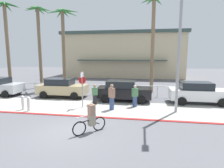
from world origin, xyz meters
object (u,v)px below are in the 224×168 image
car_tan_1 (62,88)px  car_black_2 (123,91)px  cyclist_black_0 (91,119)px  pedestrian_0 (95,95)px  palm_tree_3 (154,25)px  pedestrian_1 (135,97)px  streetlight_curb (180,47)px  bollard_1 (23,103)px  bollard_3 (29,104)px  palm_tree_1 (39,28)px  stop_sign_bike_lane (82,85)px  car_white_3 (198,93)px  palm_tree_0 (6,26)px  palm_tree_2 (63,29)px  pedestrian_2 (112,98)px

car_tan_1 → car_black_2: size_ratio=1.00×
cyclist_black_0 → pedestrian_0: size_ratio=0.97×
palm_tree_3 → pedestrian_0: palm_tree_3 is taller
pedestrian_1 → cyclist_black_0: bearing=-110.9°
streetlight_curb → car_black_2: (-3.78, 2.76, -3.41)m
palm_tree_3 → cyclist_black_0: (-3.37, -10.73, -5.94)m
car_tan_1 → car_black_2: same height
bollard_1 → car_tan_1: (0.96, 4.28, 0.35)m
bollard_3 → streetlight_curb: (9.77, 1.16, 3.76)m
car_tan_1 → pedestrian_1: size_ratio=2.72×
car_black_2 → palm_tree_1: bearing=153.8°
streetlight_curb → palm_tree_1: (-13.91, 7.73, 2.52)m
palm_tree_3 → cyclist_black_0: bearing=-107.4°
stop_sign_bike_lane → bollard_3: size_ratio=2.56×
car_white_3 → pedestrian_0: size_ratio=2.83×
palm_tree_0 → pedestrian_1: palm_tree_0 is taller
palm_tree_2 → car_white_3: (12.94, -4.53, -5.71)m
palm_tree_0 → pedestrian_2: palm_tree_0 is taller
palm_tree_3 → car_tan_1: size_ratio=2.14×
streetlight_curb → car_black_2: streetlight_curb is taller
pedestrian_0 → pedestrian_2: (1.51, -1.18, 0.14)m
bollard_3 → car_tan_1: 4.54m
stop_sign_bike_lane → cyclist_black_0: size_ratio=1.71×
palm_tree_1 → pedestrian_0: 12.04m
stop_sign_bike_lane → cyclist_black_0: (1.81, -4.20, -0.98)m
palm_tree_0 → pedestrian_0: bearing=-24.3°
car_white_3 → palm_tree_1: bearing=163.2°
bollard_1 → palm_tree_0: palm_tree_0 is taller
bollard_3 → palm_tree_0: (-7.04, 7.37, 6.32)m
palm_tree_0 → pedestrian_2: size_ratio=5.19×
car_tan_1 → pedestrian_2: size_ratio=2.43×
bollard_3 → streetlight_curb: streetlight_curb is taller
bollard_3 → bollard_1: bearing=158.6°
car_black_2 → pedestrian_0: (-2.02, -1.51, -0.16)m
palm_tree_1 → bollard_3: bearing=-65.0°
palm_tree_2 → car_tan_1: (1.47, -4.09, -5.71)m
stop_sign_bike_lane → pedestrian_2: stop_sign_bike_lane is taller
bollard_1 → palm_tree_2: 10.35m
palm_tree_1 → palm_tree_2: (3.05, -0.30, -0.22)m
cyclist_black_0 → pedestrian_1: size_ratio=0.93×
bollard_1 → palm_tree_2: size_ratio=0.11×
stop_sign_bike_lane → pedestrian_2: bearing=-7.0°
bollard_1 → palm_tree_1: palm_tree_1 is taller
pedestrian_0 → palm_tree_1: bearing=141.4°
palm_tree_2 → car_tan_1: palm_tree_2 is taller
bollard_3 → cyclist_black_0: (5.10, -2.71, 0.18)m
car_tan_1 → pedestrian_1: (6.64, -2.23, -0.13)m
car_black_2 → cyclist_black_0: bearing=-97.6°
streetlight_curb → palm_tree_0: 18.09m
bollard_3 → car_tan_1: (0.38, 4.51, 0.35)m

